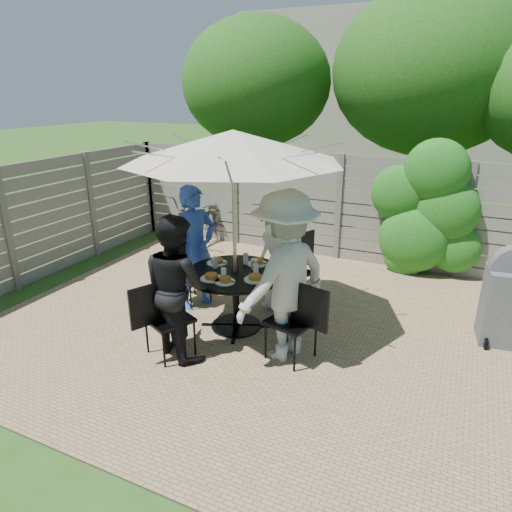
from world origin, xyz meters
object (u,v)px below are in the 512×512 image
at_px(umbrella, 233,146).
at_px(plate_left, 217,262).
at_px(plate_right, 255,278).
at_px(bbq_grill, 512,300).
at_px(plate_front, 211,277).
at_px(person_left, 196,248).
at_px(glass_right, 256,270).
at_px(glass_back, 246,259).
at_px(glass_front, 224,274).
at_px(plate_back, 257,262).
at_px(chair_back, 290,285).
at_px(person_back, 284,252).
at_px(chair_front, 169,334).
at_px(syrup_jug, 235,263).
at_px(chair_right, 292,336).
at_px(chair_left, 192,286).
at_px(coffee_cup, 254,265).
at_px(bicycle, 202,219).
at_px(patio_table, 236,289).
at_px(plate_extra, 225,280).
at_px(person_right, 284,277).
at_px(person_front, 177,287).
at_px(glass_left, 215,262).

bearing_deg(umbrella, plate_left, 157.11).
bearing_deg(plate_right, bbq_grill, 23.22).
distance_m(plate_left, plate_front, 0.51).
distance_m(person_left, glass_right, 1.09).
bearing_deg(umbrella, glass_back, 89.11).
height_order(plate_front, glass_front, glass_front).
relative_size(plate_back, glass_back, 1.86).
height_order(chair_back, plate_front, chair_back).
xyz_separation_m(person_back, plate_right, (0.01, -0.90, -0.03)).
distance_m(person_left, plate_left, 0.47).
height_order(chair_front, glass_back, chair_front).
bearing_deg(plate_back, bbq_grill, 13.44).
height_order(person_back, glass_front, person_back).
relative_size(person_left, syrup_jug, 10.62).
distance_m(chair_right, glass_front, 1.06).
bearing_deg(chair_front, chair_left, 47.20).
relative_size(coffee_cup, bicycle, 0.06).
bearing_deg(person_left, patio_table, -90.00).
distance_m(chair_right, plate_right, 0.79).
relative_size(plate_left, plate_extra, 1.08).
relative_size(chair_front, glass_right, 6.65).
height_order(chair_right, plate_front, chair_right).
height_order(patio_table, chair_back, chair_back).
relative_size(umbrella, plate_left, 12.64).
height_order(plate_right, plate_extra, same).
xyz_separation_m(person_left, syrup_jug, (0.73, -0.25, 0.00)).
xyz_separation_m(person_right, glass_right, (-0.48, 0.32, -0.11)).
bearing_deg(coffee_cup, plate_front, -122.68).
bearing_deg(glass_right, plate_front, -142.07).
distance_m(person_back, glass_back, 0.58).
distance_m(glass_back, glass_front, 0.56).
distance_m(chair_right, coffee_cup, 1.05).
height_order(plate_left, bicycle, bicycle).
xyz_separation_m(chair_back, plate_left, (-0.71, -0.75, 0.49)).
relative_size(chair_left, glass_back, 6.06).
bearing_deg(chair_left, person_front, -45.16).
relative_size(glass_left, coffee_cup, 1.17).
bearing_deg(person_right, plate_extra, -65.22).
distance_m(umbrella, coffee_cup, 1.45).
height_order(patio_table, glass_left, glass_left).
distance_m(chair_back, glass_back, 0.89).
height_order(plate_left, glass_left, glass_left).
bearing_deg(plate_extra, plate_front, 175.54).
bearing_deg(chair_right, bicycle, -29.47).
xyz_separation_m(plate_back, syrup_jug, (-0.18, -0.26, 0.06)).
bearing_deg(person_left, chair_front, -139.34).
bearing_deg(chair_back, bicycle, -102.85).
relative_size(chair_front, glass_front, 6.65).
relative_size(plate_right, bicycle, 0.13).
bearing_deg(glass_front, plate_left, 127.93).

